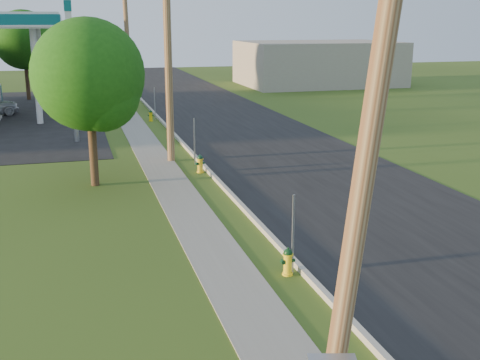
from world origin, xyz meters
The scene contains 16 objects.
road centered at (4.50, 10.00, 0.01)m, with size 8.00×120.00×0.02m, color black.
curb centered at (0.50, 10.00, 0.07)m, with size 0.15×120.00×0.15m, color #A8A59A.
sidewalk centered at (-1.25, 10.00, 0.01)m, with size 1.50×120.00×0.03m, color gray.
utility_pole_near centered at (-0.60, -1.00, 4.80)m, with size 1.40×0.32×9.48m.
utility_pole_mid centered at (-0.60, 17.00, 4.95)m, with size 1.40×0.32×9.80m.
utility_pole_far centered at (-0.60, 35.00, 4.80)m, with size 1.40×0.32×9.50m.
sign_post_near centered at (0.25, 4.20, 1.00)m, with size 0.05×0.04×2.00m, color gray.
sign_post_mid centered at (0.25, 16.00, 1.00)m, with size 0.05×0.04×2.00m, color gray.
sign_post_far centered at (0.25, 28.20, 1.00)m, with size 0.05×0.04×2.00m, color gray.
price_pylon centered at (-4.50, 22.50, 5.43)m, with size 0.34×2.04×6.85m.
distant_building centered at (18.00, 45.00, 2.00)m, with size 14.00×10.00×4.00m, color gray.
tree_verge centered at (-3.88, 13.71, 3.92)m, with size 4.02×4.02×6.09m.
tree_lot centered at (-7.69, 40.50, 4.34)m, with size 4.44×4.44×6.74m.
hydrant_near centered at (0.12, 4.17, 0.34)m, with size 0.36×0.32×0.70m.
hydrant_mid centered at (0.18, 14.61, 0.37)m, with size 0.39×0.35×0.75m.
hydrant_far centered at (-0.06, 27.88, 0.34)m, with size 0.36×0.32×0.70m.
Camera 1 is at (-4.61, -8.45, 5.96)m, focal length 45.00 mm.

